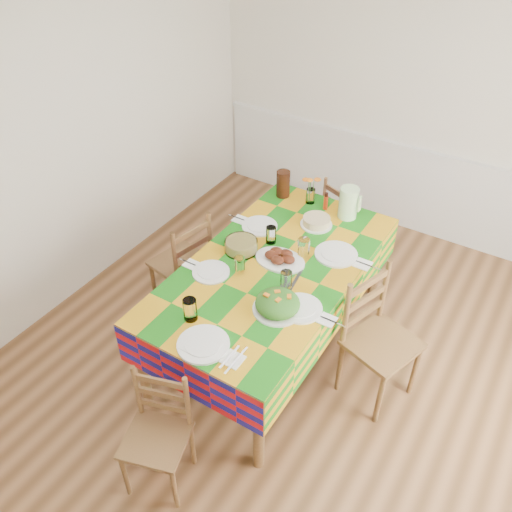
{
  "coord_description": "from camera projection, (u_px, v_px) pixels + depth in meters",
  "views": [
    {
      "loc": [
        1.12,
        -2.37,
        3.34
      ],
      "look_at": [
        -0.48,
        0.17,
        0.96
      ],
      "focal_mm": 38.0,
      "sensor_mm": 36.0,
      "label": 1
    }
  ],
  "objects": [
    {
      "name": "chair_near",
      "position": [
        158.0,
        434.0,
        3.32
      ],
      "size": [
        0.47,
        0.46,
        0.86
      ],
      "rotation": [
        0.0,
        0.0,
        0.3
      ],
      "color": "brown",
      "rests_on": "room"
    },
    {
      "name": "chair_far",
      "position": [
        344.0,
        221.0,
        5.12
      ],
      "size": [
        0.49,
        0.48,
        0.86
      ],
      "rotation": [
        0.0,
        0.0,
        2.76
      ],
      "color": "brown",
      "rests_on": "room"
    },
    {
      "name": "tea_pitcher",
      "position": [
        283.0,
        184.0,
        4.64
      ],
      "size": [
        0.12,
        0.12,
        0.24
      ],
      "primitive_type": "cylinder",
      "color": "black",
      "rests_on": "dining_table"
    },
    {
      "name": "cake",
      "position": [
        316.0,
        222.0,
        4.35
      ],
      "size": [
        0.26,
        0.26,
        0.07
      ],
      "color": "white",
      "rests_on": "dining_table"
    },
    {
      "name": "chair_right",
      "position": [
        377.0,
        340.0,
        3.81
      ],
      "size": [
        0.56,
        0.57,
        1.04
      ],
      "rotation": [
        0.0,
        0.0,
        1.25
      ],
      "color": "brown",
      "rests_on": "room"
    },
    {
      "name": "setting_left_near",
      "position": [
        221.0,
        269.0,
        3.88
      ],
      "size": [
        0.5,
        0.29,
        0.13
      ],
      "rotation": [
        0.0,
        0.0,
        1.57
      ],
      "color": "white",
      "rests_on": "dining_table"
    },
    {
      "name": "dining_table",
      "position": [
        273.0,
        275.0,
        4.02
      ],
      "size": [
        1.15,
        2.13,
        0.83
      ],
      "color": "brown",
      "rests_on": "room"
    },
    {
      "name": "setting_right_far",
      "position": [
        325.0,
        252.0,
        4.03
      ],
      "size": [
        0.61,
        0.35,
        0.16
      ],
      "rotation": [
        0.0,
        0.0,
        -1.57
      ],
      "color": "white",
      "rests_on": "dining_table"
    },
    {
      "name": "serving_utensils",
      "position": [
        289.0,
        283.0,
        3.8
      ],
      "size": [
        0.16,
        0.35,
        0.01
      ],
      "color": "black",
      "rests_on": "dining_table"
    },
    {
      "name": "setting_left_far",
      "position": [
        263.0,
        229.0,
        4.27
      ],
      "size": [
        0.52,
        0.31,
        0.14
      ],
      "rotation": [
        0.0,
        0.0,
        1.57
      ],
      "color": "white",
      "rests_on": "dining_table"
    },
    {
      "name": "setting_right_near",
      "position": [
        296.0,
        298.0,
        3.64
      ],
      "size": [
        0.56,
        0.32,
        0.14
      ],
      "rotation": [
        0.0,
        0.0,
        -1.57
      ],
      "color": "white",
      "rests_on": "dining_table"
    },
    {
      "name": "flower_vase",
      "position": [
        311.0,
        192.0,
        4.57
      ],
      "size": [
        0.16,
        0.13,
        0.25
      ],
      "color": "white",
      "rests_on": "dining_table"
    },
    {
      "name": "salad_platter",
      "position": [
        278.0,
        304.0,
        3.56
      ],
      "size": [
        0.33,
        0.33,
        0.14
      ],
      "color": "white",
      "rests_on": "dining_table"
    },
    {
      "name": "chair_left",
      "position": [
        184.0,
        264.0,
        4.53
      ],
      "size": [
        0.49,
        0.5,
        0.97
      ],
      "rotation": [
        0.0,
        0.0,
        -1.77
      ],
      "color": "brown",
      "rests_on": "room"
    },
    {
      "name": "room",
      "position": [
        308.0,
        247.0,
        3.28
      ],
      "size": [
        4.58,
        5.08,
        2.78
      ],
      "color": "brown",
      "rests_on": "ground"
    },
    {
      "name": "name_card",
      "position": [
        186.0,
        351.0,
        3.3
      ],
      "size": [
        0.09,
        0.03,
        0.02
      ],
      "primitive_type": "cube",
      "color": "white",
      "rests_on": "dining_table"
    },
    {
      "name": "pasta_bowl",
      "position": [
        241.0,
        246.0,
        4.08
      ],
      "size": [
        0.25,
        0.25,
        0.09
      ],
      "color": "white",
      "rests_on": "dining_table"
    },
    {
      "name": "meat_platter",
      "position": [
        280.0,
        258.0,
        3.99
      ],
      "size": [
        0.39,
        0.28,
        0.08
      ],
      "color": "white",
      "rests_on": "dining_table"
    },
    {
      "name": "setting_near_head",
      "position": [
        199.0,
        332.0,
        3.39
      ],
      "size": [
        0.54,
        0.36,
        0.16
      ],
      "color": "white",
      "rests_on": "dining_table"
    },
    {
      "name": "green_pitcher",
      "position": [
        348.0,
        203.0,
        4.38
      ],
      "size": [
        0.15,
        0.15,
        0.27
      ],
      "primitive_type": "cylinder",
      "color": "#BDEDA7",
      "rests_on": "dining_table"
    },
    {
      "name": "hot_sauce",
      "position": [
        326.0,
        201.0,
        4.5
      ],
      "size": [
        0.04,
        0.04,
        0.16
      ],
      "primitive_type": "cylinder",
      "color": "red",
      "rests_on": "dining_table"
    },
    {
      "name": "wainscot",
      "position": [
        417.0,
        188.0,
        5.46
      ],
      "size": [
        4.41,
        0.06,
        0.92
      ],
      "color": "white",
      "rests_on": "room"
    }
  ]
}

